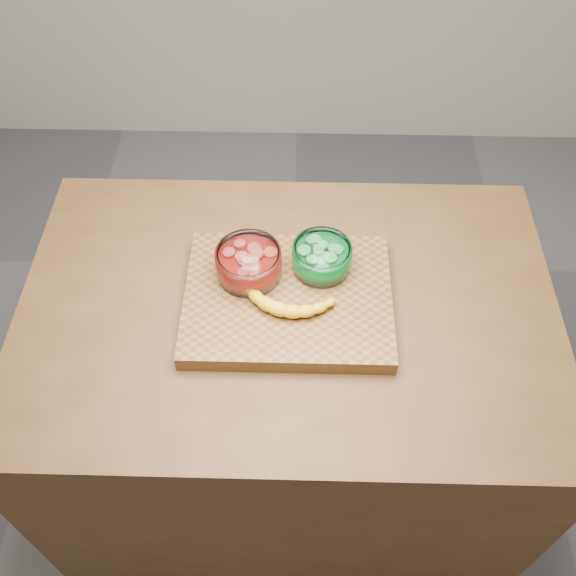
{
  "coord_description": "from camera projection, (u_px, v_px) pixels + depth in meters",
  "views": [
    {
      "loc": [
        0.02,
        -0.85,
        2.04
      ],
      "look_at": [
        0.0,
        0.0,
        0.96
      ],
      "focal_mm": 40.0,
      "sensor_mm": 36.0,
      "label": 1
    }
  ],
  "objects": [
    {
      "name": "cutting_board",
      "position": [
        288.0,
        299.0,
        1.4
      ],
      "size": [
        0.45,
        0.35,
        0.04
      ],
      "primitive_type": "cube",
      "color": "brown",
      "rests_on": "counter"
    },
    {
      "name": "banana",
      "position": [
        287.0,
        295.0,
        1.37
      ],
      "size": [
        0.24,
        0.14,
        0.03
      ],
      "primitive_type": null,
      "color": "yellow",
      "rests_on": "cutting_board"
    },
    {
      "name": "counter",
      "position": [
        288.0,
        402.0,
        1.77
      ],
      "size": [
        1.2,
        0.8,
        0.9
      ],
      "primitive_type": "cube",
      "color": "#503318",
      "rests_on": "ground"
    },
    {
      "name": "ground",
      "position": [
        288.0,
        467.0,
        2.13
      ],
      "size": [
        3.5,
        3.5,
        0.0
      ],
      "primitive_type": "plane",
      "color": "#515156",
      "rests_on": "ground"
    },
    {
      "name": "bowl_green",
      "position": [
        322.0,
        257.0,
        1.41
      ],
      "size": [
        0.13,
        0.13,
        0.06
      ],
      "color": "white",
      "rests_on": "cutting_board"
    },
    {
      "name": "bowl_red",
      "position": [
        249.0,
        263.0,
        1.4
      ],
      "size": [
        0.14,
        0.14,
        0.07
      ],
      "color": "white",
      "rests_on": "cutting_board"
    }
  ]
}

